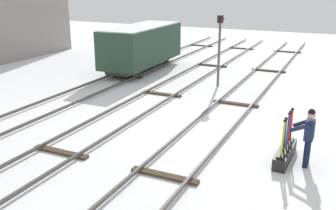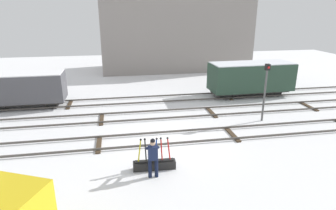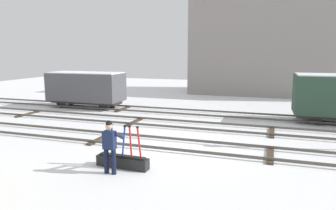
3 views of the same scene
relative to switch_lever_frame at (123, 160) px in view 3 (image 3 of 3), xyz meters
The scene contains 8 objects.
ground_plane 2.96m from the switch_lever_frame, 68.56° to the left, with size 60.00×60.00×0.00m, color white.
track_main_line 2.96m from the switch_lever_frame, 68.56° to the left, with size 44.00×1.94×0.18m.
track_siding_near 6.36m from the switch_lever_frame, 80.22° to the left, with size 44.00×1.94×0.18m.
track_siding_far 9.64m from the switch_lever_frame, 83.57° to the left, with size 44.00×1.94×0.18m.
switch_lever_frame is the anchor object (origin of this frame).
rail_worker 0.92m from the switch_lever_frame, 102.09° to the right, with size 0.55×0.64×1.70m.
apartment_building 22.35m from the switch_lever_frame, 76.29° to the left, with size 16.17×6.12×9.53m.
freight_car_mid_siding 12.22m from the switch_lever_frame, 128.07° to the left, with size 5.06×2.12×2.40m.
Camera 3 is at (3.53, -11.80, 3.77)m, focal length 34.18 mm.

